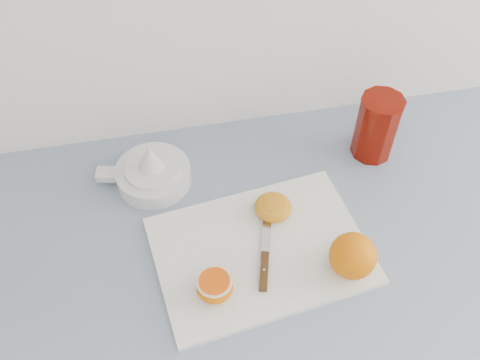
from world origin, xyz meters
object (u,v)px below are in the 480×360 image
(cutting_board, at_px, (260,251))
(citrus_juicer, at_px, (152,172))
(half_orange, at_px, (215,286))
(counter, at_px, (274,324))
(red_tumbler, at_px, (376,129))

(cutting_board, distance_m, citrus_juicer, 0.28)
(half_orange, height_order, citrus_juicer, citrus_juicer)
(half_orange, relative_size, citrus_juicer, 0.33)
(counter, height_order, half_orange, half_orange)
(half_orange, xyz_separation_m, red_tumbler, (0.39, 0.27, 0.04))
(citrus_juicer, bearing_deg, counter, -33.31)
(red_tumbler, bearing_deg, citrus_juicer, 179.05)
(citrus_juicer, bearing_deg, red_tumbler, -0.95)
(counter, bearing_deg, cutting_board, -138.98)
(counter, height_order, citrus_juicer, citrus_juicer)
(counter, xyz_separation_m, half_orange, (-0.16, -0.12, 0.48))
(counter, relative_size, citrus_juicer, 13.55)
(half_orange, distance_m, citrus_juicer, 0.29)
(cutting_board, height_order, half_orange, half_orange)
(cutting_board, bearing_deg, citrus_juicer, 129.99)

